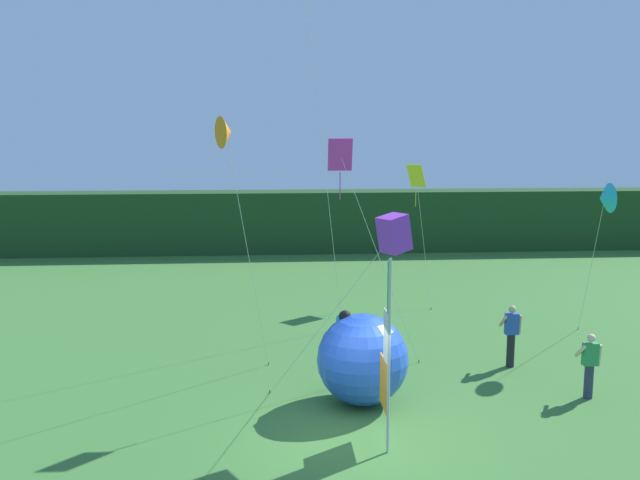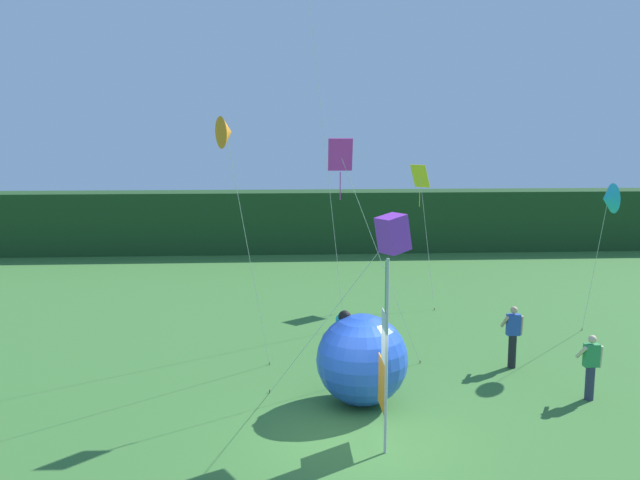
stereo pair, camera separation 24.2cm
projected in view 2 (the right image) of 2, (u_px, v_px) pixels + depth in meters
ground_plane at (359, 437)px, 14.67m from camera, size 120.00×120.00×0.00m
distant_treeline at (309, 221)px, 37.58m from camera, size 80.00×2.40×3.30m
banner_flag at (384, 357)px, 13.95m from camera, size 0.06×1.03×4.04m
person_near_banner at (513, 335)px, 18.88m from camera, size 0.55×0.48×1.75m
person_mid_field at (591, 365)px, 16.62m from camera, size 0.55×0.48×1.63m
inflatable_balloon at (362, 359)px, 16.35m from camera, size 2.20×2.20×2.24m
kite_cyan_delta_1 at (608, 199)px, 19.83m from camera, size 0.63×2.53×5.03m
kite_yellow_diamond_2 at (420, 181)px, 26.30m from camera, size 0.77×2.34×5.26m
kite_magenta_diamond_3 at (345, 167)px, 16.93m from camera, size 2.76×1.69×6.34m
kite_purple_box_4 at (393, 234)px, 14.96m from camera, size 3.20×2.16×4.73m
kite_orange_delta_5 at (226, 133)px, 16.63m from camera, size 1.27×2.02×6.88m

